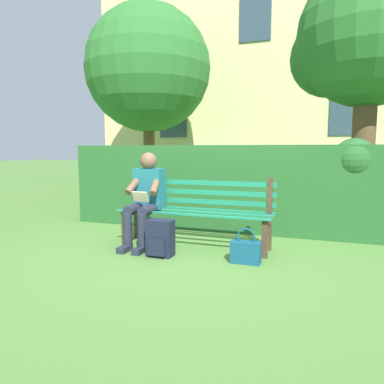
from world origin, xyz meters
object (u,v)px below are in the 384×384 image
(person_seated, at_px, (145,196))
(tree, at_px, (362,42))
(park_bench, at_px, (197,210))
(backpack, at_px, (160,238))
(tree_far, at_px, (145,73))
(handbag, at_px, (246,251))

(person_seated, bearing_deg, tree, -137.96)
(park_bench, xyz_separation_m, backpack, (0.25, 0.57, -0.26))
(backpack, xyz_separation_m, tree_far, (2.52, -4.67, 2.94))
(tree_far, bearing_deg, person_seated, 116.54)
(tree, relative_size, backpack, 9.70)
(backpack, relative_size, tree_far, 0.09)
(person_seated, relative_size, backpack, 2.81)
(handbag, bearing_deg, person_seated, -13.25)
(backpack, distance_m, handbag, 0.99)
(park_bench, bearing_deg, backpack, 66.42)
(park_bench, height_order, backpack, park_bench)
(person_seated, distance_m, tree, 4.25)
(park_bench, height_order, person_seated, person_seated)
(person_seated, distance_m, backpack, 0.70)
(park_bench, bearing_deg, tree_far, -55.92)
(tree, distance_m, backpack, 4.51)
(park_bench, xyz_separation_m, handbag, (-0.73, 0.51, -0.33))
(handbag, relative_size, tree_far, 0.08)
(backpack, bearing_deg, park_bench, -113.58)
(tree, bearing_deg, backpack, 50.78)
(backpack, height_order, handbag, backpack)
(park_bench, distance_m, person_seated, 0.68)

